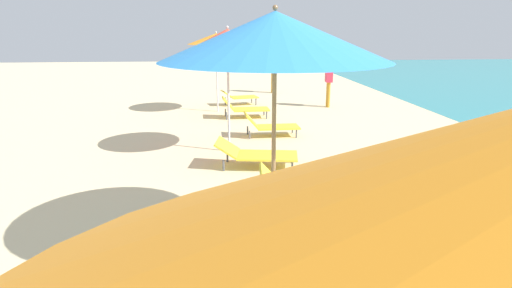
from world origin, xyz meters
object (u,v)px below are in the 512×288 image
object	(u,v)px
umbrella_farthest	(216,39)
lounger_farthest_shoreside	(239,96)
umbrella_fourth	(227,41)
lounger_third_inland	(339,286)
person_walking_mid	(273,67)
person_walking_near	(329,76)
lounger_fourth_inland	(256,153)
lounger_farthest_inland	(244,108)
umbrella_third	(275,37)
lounger_third_shoreside	(306,189)
lounger_fourth_shoreside	(270,125)

from	to	relation	value
umbrella_farthest	lounger_farthest_shoreside	xyz separation A→B (m)	(0.77, 1.17, -2.01)
umbrella_fourth	lounger_third_inland	bearing A→B (deg)	-81.73
lounger_farthest_shoreside	person_walking_mid	bearing A→B (deg)	48.12
umbrella_farthest	person_walking_near	world-z (taller)	umbrella_farthest
lounger_third_inland	lounger_fourth_inland	world-z (taller)	lounger_third_inland
umbrella_fourth	lounger_farthest_inland	xyz separation A→B (m)	(0.58, 3.66, -2.08)
umbrella_third	lounger_fourth_inland	distance (m)	4.02
person_walking_near	person_walking_mid	distance (m)	3.81
lounger_third_shoreside	lounger_farthest_shoreside	xyz separation A→B (m)	(-0.50, 9.14, 0.00)
lounger_third_shoreside	person_walking_mid	bearing A→B (deg)	89.37
lounger_fourth_inland	lounger_farthest_shoreside	bearing A→B (deg)	98.30
lounger_fourth_shoreside	person_walking_mid	size ratio (longest dim) A/B	0.79
lounger_fourth_shoreside	lounger_farthest_inland	world-z (taller)	lounger_farthest_inland
umbrella_farthest	umbrella_third	bearing A→B (deg)	-86.32
lounger_fourth_shoreside	lounger_third_inland	bearing A→B (deg)	-93.40
lounger_fourth_shoreside	person_walking_near	bearing A→B (deg)	56.06
umbrella_farthest	lounger_farthest_inland	size ratio (longest dim) A/B	1.78
lounger_farthest_inland	person_walking_mid	bearing A→B (deg)	71.40
lounger_farthest_shoreside	person_walking_mid	world-z (taller)	person_walking_mid
lounger_fourth_inland	lounger_farthest_inland	world-z (taller)	lounger_farthest_inland
lounger_fourth_shoreside	person_walking_mid	distance (m)	7.58
umbrella_third	lounger_fourth_shoreside	world-z (taller)	umbrella_third
umbrella_fourth	person_walking_near	distance (m)	6.47
lounger_third_inland	lounger_fourth_shoreside	bearing A→B (deg)	96.31
lounger_third_shoreside	person_walking_near	size ratio (longest dim) A/B	0.90
umbrella_farthest	lounger_farthest_shoreside	world-z (taller)	umbrella_farthest
lounger_fourth_inland	umbrella_farthest	size ratio (longest dim) A/B	0.66
person_walking_near	person_walking_mid	xyz separation A→B (m)	(-1.46, 3.52, 0.02)
lounger_fourth_shoreside	lounger_fourth_inland	distance (m)	2.52
umbrella_fourth	person_walking_near	xyz separation A→B (m)	(3.58, 5.23, -1.32)
umbrella_third	person_walking_mid	xyz separation A→B (m)	(1.74, 13.23, -1.48)
umbrella_fourth	lounger_farthest_shoreside	bearing A→B (deg)	84.61
umbrella_third	lounger_third_shoreside	xyz separation A→B (m)	(0.68, 1.25, -2.26)
lounger_third_shoreside	lounger_fourth_shoreside	distance (m)	4.51
lounger_third_inland	umbrella_fourth	bearing A→B (deg)	106.48
lounger_third_inland	lounger_fourth_shoreside	xyz separation A→B (m)	(0.23, 7.04, -0.02)
lounger_fourth_shoreside	lounger_farthest_shoreside	world-z (taller)	lounger_fourth_shoreside
lounger_fourth_shoreside	umbrella_farthest	bearing A→B (deg)	108.83
lounger_farthest_shoreside	person_walking_near	world-z (taller)	person_walking_near
lounger_third_shoreside	lounger_farthest_inland	bearing A→B (deg)	98.38
umbrella_third	person_walking_mid	bearing A→B (deg)	82.50
umbrella_fourth	lounger_fourth_inland	world-z (taller)	umbrella_fourth
lounger_third_shoreside	umbrella_farthest	world-z (taller)	umbrella_farthest
lounger_farthest_shoreside	umbrella_farthest	bearing A→B (deg)	-136.38
umbrella_third	lounger_farthest_shoreside	bearing A→B (deg)	89.01
lounger_fourth_shoreside	lounger_fourth_inland	xyz separation A→B (m)	(-0.59, -2.45, -0.00)
lounger_third_shoreside	lounger_farthest_inland	xyz separation A→B (m)	(-0.47, 6.88, 0.01)
lounger_farthest_shoreside	person_walking_mid	distance (m)	3.33
lounger_third_shoreside	lounger_fourth_inland	distance (m)	2.14
lounger_third_shoreside	umbrella_farthest	xyz separation A→B (m)	(-1.27, 7.97, 2.01)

